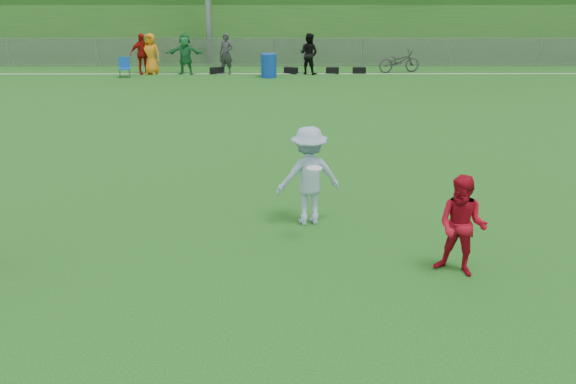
{
  "coord_description": "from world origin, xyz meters",
  "views": [
    {
      "loc": [
        0.52,
        -9.34,
        4.75
      ],
      "look_at": [
        0.55,
        0.5,
        1.11
      ],
      "focal_mm": 40.0,
      "sensor_mm": 36.0,
      "label": 1
    }
  ],
  "objects_px": {
    "frisbee": "(314,168)",
    "player_red_center": "(462,226)",
    "player_blue": "(309,176)",
    "bicycle": "(399,61)",
    "recycling_bin": "(269,66)"
  },
  "relations": [
    {
      "from": "player_red_center",
      "to": "player_blue",
      "type": "bearing_deg",
      "value": 167.57
    },
    {
      "from": "frisbee",
      "to": "player_red_center",
      "type": "bearing_deg",
      "value": -27.71
    },
    {
      "from": "player_red_center",
      "to": "frisbee",
      "type": "bearing_deg",
      "value": -178.41
    },
    {
      "from": "player_red_center",
      "to": "bicycle",
      "type": "bearing_deg",
      "value": 112.77
    },
    {
      "from": "recycling_bin",
      "to": "player_red_center",
      "type": "bearing_deg",
      "value": -78.83
    },
    {
      "from": "player_blue",
      "to": "bicycle",
      "type": "relative_size",
      "value": 1.02
    },
    {
      "from": "frisbee",
      "to": "recycling_bin",
      "type": "distance_m",
      "value": 16.31
    },
    {
      "from": "player_blue",
      "to": "bicycle",
      "type": "distance_m",
      "value": 17.1
    },
    {
      "from": "frisbee",
      "to": "recycling_bin",
      "type": "xyz_separation_m",
      "value": [
        -1.19,
        16.24,
        -0.89
      ]
    },
    {
      "from": "player_blue",
      "to": "bicycle",
      "type": "height_order",
      "value": "player_blue"
    },
    {
      "from": "player_red_center",
      "to": "bicycle",
      "type": "relative_size",
      "value": 0.89
    },
    {
      "from": "player_blue",
      "to": "recycling_bin",
      "type": "height_order",
      "value": "player_blue"
    },
    {
      "from": "player_blue",
      "to": "recycling_bin",
      "type": "relative_size",
      "value": 1.93
    },
    {
      "from": "frisbee",
      "to": "recycling_bin",
      "type": "relative_size",
      "value": 0.29
    },
    {
      "from": "recycling_bin",
      "to": "player_blue",
      "type": "bearing_deg",
      "value": -85.79
    }
  ]
}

